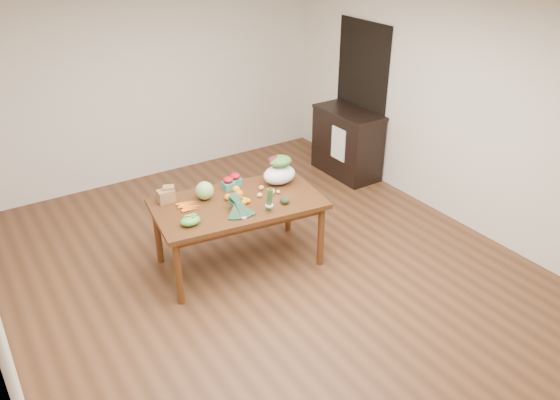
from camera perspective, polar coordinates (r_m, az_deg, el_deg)
floor at (r=5.77m, az=-0.90°, el=-7.71°), size 6.00×6.00×0.00m
ceiling at (r=4.73m, az=-1.16°, el=19.91°), size 5.00×6.00×0.02m
room_walls at (r=5.10m, az=-1.02°, el=4.71°), size 5.02×6.02×2.70m
dining_table at (r=5.75m, az=-4.32°, el=-3.44°), size 1.80×1.15×0.75m
doorway_dark at (r=7.81m, az=8.41°, el=10.47°), size 0.02×1.00×2.10m
cabinet at (r=7.78m, az=7.03°, el=5.97°), size 0.52×1.02×0.94m
dish_towel at (r=7.51m, az=6.10°, el=5.85°), size 0.02×0.28×0.45m
paper_bag at (r=5.62m, az=-11.83°, el=0.54°), size 0.24×0.21×0.16m
cabbage at (r=5.60m, az=-7.88°, el=0.98°), size 0.19×0.19×0.19m
strawberry_basket_a at (r=5.80m, az=-5.41°, el=1.67°), size 0.13×0.13×0.11m
strawberry_basket_b at (r=5.88m, az=-4.69°, el=2.07°), size 0.13×0.13×0.11m
orange_a at (r=5.57m, az=-5.47°, el=0.29°), size 0.07×0.07×0.07m
orange_b at (r=5.71m, az=-4.59°, el=1.11°), size 0.08×0.08×0.08m
orange_c at (r=5.61m, az=-4.28°, el=0.64°), size 0.09×0.09×0.09m
mandarin_cluster at (r=5.49m, az=-4.15°, el=0.01°), size 0.20×0.20×0.09m
carrots at (r=5.51m, az=-9.40°, el=-0.58°), size 0.25×0.24×0.03m
snap_pea_bag at (r=5.19m, az=-9.35°, el=-2.14°), size 0.19×0.15×0.09m
kale_bunch at (r=5.28m, az=-4.20°, el=-0.76°), size 0.37×0.44×0.16m
asparagus_bundle at (r=5.31m, az=-1.13°, el=0.02°), size 0.09×0.13×0.26m
potato_a at (r=5.62m, az=-2.15°, el=0.52°), size 0.06×0.05×0.05m
potato_b at (r=5.66m, az=-0.82°, el=0.74°), size 0.05×0.04×0.04m
potato_c at (r=5.70m, az=-0.77°, el=0.94°), size 0.06×0.05×0.05m
potato_d at (r=5.77m, az=-1.98°, el=1.29°), size 0.06×0.05×0.05m
potato_e at (r=5.69m, az=-0.20°, el=0.86°), size 0.05×0.04×0.04m
avocado_a at (r=5.48m, az=0.41°, el=-0.13°), size 0.09×0.11×0.06m
avocado_b at (r=5.50m, az=0.56°, el=-0.00°), size 0.09×0.11×0.06m
salad_bag at (r=5.86m, az=-0.07°, el=3.03°), size 0.40×0.32×0.28m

